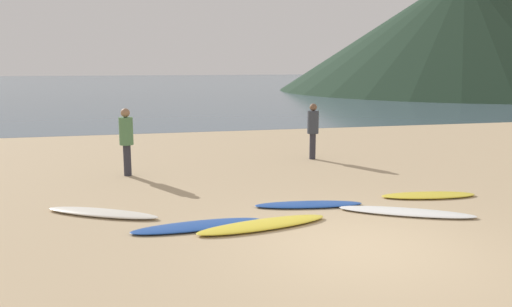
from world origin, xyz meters
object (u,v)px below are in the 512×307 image
at_px(surfboard_3, 309,204).
at_px(surfboard_4, 406,212).
at_px(person_0, 126,136).
at_px(surfboard_2, 263,225).
at_px(surfboard_5, 428,195).
at_px(surfboard_0, 102,213).
at_px(surfboard_1, 197,226).
at_px(person_1, 313,127).

height_order(surfboard_3, surfboard_4, surfboard_4).
xyz_separation_m(surfboard_3, person_0, (-3.60, 3.88, 1.00)).
bearing_deg(surfboard_2, person_0, 103.81).
bearing_deg(surfboard_5, surfboard_0, -174.04).
distance_m(surfboard_3, surfboard_5, 2.80).
bearing_deg(surfboard_1, surfboard_5, 4.85).
height_order(surfboard_5, person_0, person_0).
bearing_deg(surfboard_0, surfboard_5, 27.48).
distance_m(surfboard_0, surfboard_5, 6.89).
distance_m(surfboard_2, person_0, 5.60).
relative_size(surfboard_0, person_1, 1.40).
height_order(surfboard_2, person_1, person_1).
bearing_deg(surfboard_0, surfboard_4, 16.79).
bearing_deg(person_0, surfboard_3, 147.65).
height_order(surfboard_4, person_1, person_1).
xyz_separation_m(surfboard_0, surfboard_3, (4.08, -0.34, -0.01)).
bearing_deg(person_0, surfboard_0, 97.04).
distance_m(surfboard_2, surfboard_3, 1.67).
bearing_deg(surfboard_0, surfboard_2, 2.59).
relative_size(surfboard_1, surfboard_5, 1.12).
relative_size(surfboard_5, person_0, 1.21).
relative_size(surfboard_0, surfboard_3, 1.07).
relative_size(surfboard_2, surfboard_4, 0.97).
bearing_deg(surfboard_0, person_0, 111.83).
height_order(surfboard_4, person_0, person_0).
distance_m(surfboard_1, surfboard_4, 4.06).
distance_m(surfboard_3, person_0, 5.39).
distance_m(surfboard_4, person_0, 7.22).
distance_m(surfboard_2, surfboard_5, 4.22).
xyz_separation_m(surfboard_0, person_1, (5.95, 4.63, 0.95)).
xyz_separation_m(surfboard_4, surfboard_5, (1.14, 1.05, -0.00)).
distance_m(surfboard_5, person_1, 5.07).
distance_m(surfboard_3, person_1, 5.40).
relative_size(surfboard_0, surfboard_2, 0.94).
bearing_deg(surfboard_3, surfboard_0, -176.39).
relative_size(surfboard_5, person_1, 1.25).
height_order(surfboard_0, surfboard_2, surfboard_0).
xyz_separation_m(surfboard_0, surfboard_4, (5.75, -1.31, -0.01)).
bearing_deg(surfboard_3, surfboard_1, -151.65).
xyz_separation_m(surfboard_2, person_1, (3.12, 6.08, 0.95)).
height_order(surfboard_3, person_0, person_0).
distance_m(surfboard_3, surfboard_4, 1.92).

